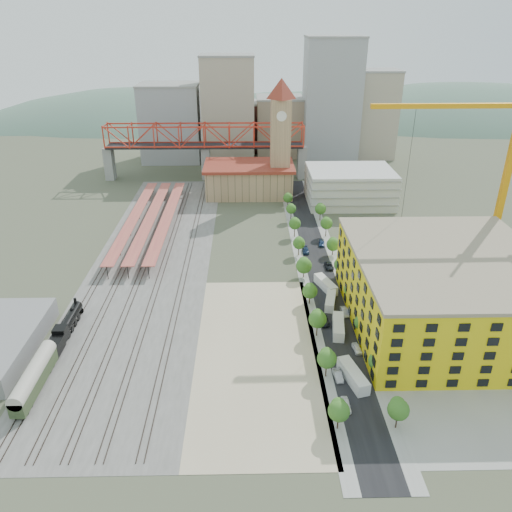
{
  "coord_description": "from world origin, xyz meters",
  "views": [
    {
      "loc": [
        -6.18,
        -124.76,
        69.89
      ],
      "look_at": [
        -3.67,
        -0.96,
        10.0
      ],
      "focal_mm": 35.0,
      "sensor_mm": 36.0,
      "label": 1
    }
  ],
  "objects_px": {
    "construction_building": "(445,290)",
    "site_trailer_a": "(353,376)",
    "tower_crane": "(498,157)",
    "site_trailer_d": "(326,284)",
    "coach": "(34,377)",
    "locomotive": "(66,328)",
    "car_0": "(346,405)",
    "site_trailer_b": "(338,327)",
    "site_trailer_c": "(330,301)",
    "clock_tower": "(281,128)"
  },
  "relations": [
    {
      "from": "site_trailer_d",
      "to": "site_trailer_c",
      "type": "bearing_deg",
      "value": -109.71
    },
    {
      "from": "tower_crane",
      "to": "site_trailer_d",
      "type": "height_order",
      "value": "tower_crane"
    },
    {
      "from": "site_trailer_b",
      "to": "site_trailer_d",
      "type": "xyz_separation_m",
      "value": [
        0.0,
        21.22,
        -0.02
      ]
    },
    {
      "from": "coach",
      "to": "tower_crane",
      "type": "bearing_deg",
      "value": 23.91
    },
    {
      "from": "site_trailer_c",
      "to": "car_0",
      "type": "xyz_separation_m",
      "value": [
        -3.0,
        -38.92,
        -0.46
      ]
    },
    {
      "from": "site_trailer_b",
      "to": "site_trailer_d",
      "type": "height_order",
      "value": "site_trailer_b"
    },
    {
      "from": "locomotive",
      "to": "site_trailer_d",
      "type": "xyz_separation_m",
      "value": [
        66.0,
        21.36,
        -0.75
      ]
    },
    {
      "from": "coach",
      "to": "site_trailer_b",
      "type": "xyz_separation_m",
      "value": [
        66.0,
        19.77,
        -1.76
      ]
    },
    {
      "from": "site_trailer_b",
      "to": "site_trailer_a",
      "type": "bearing_deg",
      "value": -81.91
    },
    {
      "from": "locomotive",
      "to": "construction_building",
      "type": "bearing_deg",
      "value": 2.05
    },
    {
      "from": "site_trailer_b",
      "to": "tower_crane",
      "type": "bearing_deg",
      "value": 41.12
    },
    {
      "from": "car_0",
      "to": "site_trailer_d",
      "type": "bearing_deg",
      "value": 87.0
    },
    {
      "from": "coach",
      "to": "site_trailer_b",
      "type": "relative_size",
      "value": 1.88
    },
    {
      "from": "coach",
      "to": "site_trailer_d",
      "type": "height_order",
      "value": "coach"
    },
    {
      "from": "site_trailer_b",
      "to": "site_trailer_c",
      "type": "xyz_separation_m",
      "value": [
        0.0,
        12.41,
        -0.13
      ]
    },
    {
      "from": "clock_tower",
      "to": "locomotive",
      "type": "distance_m",
      "value": 121.41
    },
    {
      "from": "clock_tower",
      "to": "site_trailer_c",
      "type": "relative_size",
      "value": 5.82
    },
    {
      "from": "site_trailer_a",
      "to": "locomotive",
      "type": "bearing_deg",
      "value": 149.28
    },
    {
      "from": "site_trailer_c",
      "to": "site_trailer_a",
      "type": "bearing_deg",
      "value": -76.9
    },
    {
      "from": "car_0",
      "to": "site_trailer_b",
      "type": "bearing_deg",
      "value": 84.14
    },
    {
      "from": "tower_crane",
      "to": "site_trailer_d",
      "type": "relative_size",
      "value": 5.86
    },
    {
      "from": "locomotive",
      "to": "site_trailer_a",
      "type": "height_order",
      "value": "locomotive"
    },
    {
      "from": "clock_tower",
      "to": "site_trailer_a",
      "type": "relative_size",
      "value": 5.0
    },
    {
      "from": "site_trailer_a",
      "to": "site_trailer_b",
      "type": "relative_size",
      "value": 1.05
    },
    {
      "from": "site_trailer_d",
      "to": "locomotive",
      "type": "bearing_deg",
      "value": 178.22
    },
    {
      "from": "clock_tower",
      "to": "site_trailer_c",
      "type": "distance_m",
      "value": 95.14
    },
    {
      "from": "site_trailer_b",
      "to": "car_0",
      "type": "distance_m",
      "value": 26.68
    },
    {
      "from": "clock_tower",
      "to": "locomotive",
      "type": "bearing_deg",
      "value": -119.32
    },
    {
      "from": "clock_tower",
      "to": "site_trailer_b",
      "type": "xyz_separation_m",
      "value": [
        8.0,
        -103.14,
        -27.34
      ]
    },
    {
      "from": "coach",
      "to": "site_trailer_d",
      "type": "xyz_separation_m",
      "value": [
        66.0,
        40.99,
        -1.78
      ]
    },
    {
      "from": "locomotive",
      "to": "site_trailer_b",
      "type": "bearing_deg",
      "value": 0.12
    },
    {
      "from": "coach",
      "to": "car_0",
      "type": "height_order",
      "value": "coach"
    },
    {
      "from": "tower_crane",
      "to": "clock_tower",
      "type": "bearing_deg",
      "value": 126.27
    },
    {
      "from": "site_trailer_a",
      "to": "site_trailer_d",
      "type": "height_order",
      "value": "site_trailer_a"
    },
    {
      "from": "clock_tower",
      "to": "site_trailer_d",
      "type": "bearing_deg",
      "value": -84.42
    },
    {
      "from": "tower_crane",
      "to": "site_trailer_c",
      "type": "relative_size",
      "value": 6.4
    },
    {
      "from": "locomotive",
      "to": "car_0",
      "type": "relative_size",
      "value": 5.01
    },
    {
      "from": "tower_crane",
      "to": "car_0",
      "type": "distance_m",
      "value": 82.13
    },
    {
      "from": "coach",
      "to": "site_trailer_c",
      "type": "distance_m",
      "value": 73.45
    },
    {
      "from": "coach",
      "to": "site_trailer_a",
      "type": "distance_m",
      "value": 66.03
    },
    {
      "from": "locomotive",
      "to": "coach",
      "type": "distance_m",
      "value": 19.66
    },
    {
      "from": "tower_crane",
      "to": "coach",
      "type": "bearing_deg",
      "value": -156.09
    },
    {
      "from": "site_trailer_b",
      "to": "car_0",
      "type": "xyz_separation_m",
      "value": [
        -3.0,
        -26.5,
        -0.59
      ]
    },
    {
      "from": "clock_tower",
      "to": "site_trailer_a",
      "type": "bearing_deg",
      "value": -86.24
    },
    {
      "from": "coach",
      "to": "site_trailer_c",
      "type": "relative_size",
      "value": 2.09
    },
    {
      "from": "tower_crane",
      "to": "site_trailer_b",
      "type": "xyz_separation_m",
      "value": [
        -45.83,
        -29.79,
        -33.94
      ]
    },
    {
      "from": "construction_building",
      "to": "site_trailer_d",
      "type": "xyz_separation_m",
      "value": [
        -26.0,
        18.07,
        -8.08
      ]
    },
    {
      "from": "tower_crane",
      "to": "site_trailer_d",
      "type": "distance_m",
      "value": 57.68
    },
    {
      "from": "construction_building",
      "to": "site_trailer_a",
      "type": "distance_m",
      "value": 34.76
    },
    {
      "from": "coach",
      "to": "clock_tower",
      "type": "bearing_deg",
      "value": 64.74
    }
  ]
}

